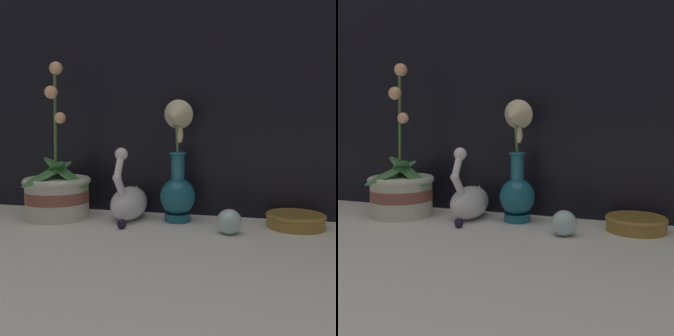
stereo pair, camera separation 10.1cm
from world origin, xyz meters
TOP-DOWN VIEW (x-y plane):
  - ground_plane at (0.00, 0.00)m, footprint 2.80×2.80m
  - window_backdrop at (0.00, 0.28)m, footprint 2.80×0.03m
  - orchid_potted_plant at (-0.33, 0.14)m, footprint 0.21×0.23m
  - swan_figurine at (-0.13, 0.16)m, footprint 0.09×0.19m
  - blue_vase at (0.01, 0.17)m, footprint 0.10×0.12m
  - glass_sphere at (0.15, 0.08)m, footprint 0.06×0.06m
  - amber_dish at (0.31, 0.18)m, footprint 0.15×0.15m
  - glass_bauble at (-0.11, 0.07)m, footprint 0.02×0.02m

SIDE VIEW (x-z plane):
  - ground_plane at x=0.00m, z-range 0.00..0.00m
  - glass_bauble at x=-0.11m, z-range 0.00..0.02m
  - amber_dish at x=0.31m, z-range 0.00..0.04m
  - glass_sphere at x=0.15m, z-range 0.00..0.06m
  - swan_figurine at x=-0.13m, z-range -0.05..0.15m
  - orchid_potted_plant at x=-0.33m, z-range -0.14..0.29m
  - blue_vase at x=0.01m, z-range -0.03..0.29m
  - window_backdrop at x=0.00m, z-range 0.00..1.20m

